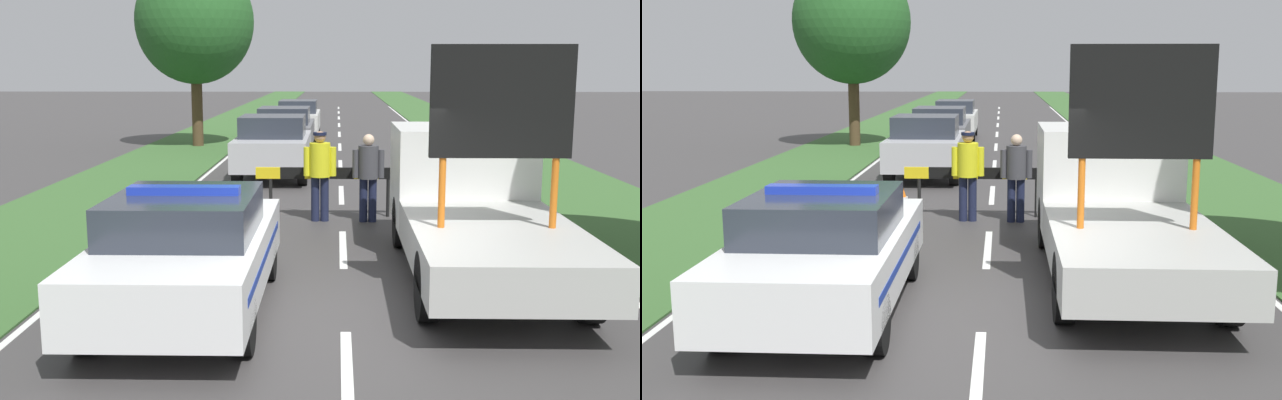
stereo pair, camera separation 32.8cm
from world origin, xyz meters
TOP-DOWN VIEW (x-y plane):
  - ground_plane at (0.00, 0.00)m, footprint 160.00×160.00m
  - lane_markings at (0.00, 17.02)m, footprint 7.65×61.55m
  - grass_verge_left at (-5.64, 20.00)m, footprint 3.53×120.00m
  - grass_verge_right at (5.64, 20.00)m, footprint 3.53×120.00m
  - police_car at (-1.94, 0.21)m, footprint 1.92×4.65m
  - work_truck at (1.94, 2.45)m, footprint 2.16×5.94m
  - road_barrier at (-0.26, 6.24)m, footprint 2.97×0.08m
  - police_officer at (-0.44, 5.78)m, footprint 0.64×0.41m
  - pedestrian_civilian at (0.50, 5.73)m, footprint 0.62×0.39m
  - traffic_cone_near_police at (-1.80, 6.37)m, footprint 0.41×0.41m
  - traffic_cone_centre_front at (-2.70, 7.48)m, footprint 0.35×0.35m
  - queued_car_sedan_silver at (-1.83, 11.45)m, footprint 1.92×3.92m
  - queued_car_suv_grey at (-1.91, 17.12)m, footprint 1.91×4.48m
  - queued_car_van_white at (-1.73, 22.78)m, footprint 1.72×4.48m
  - roadside_tree_near_right at (-5.38, 19.53)m, footprint 4.37×4.37m

SIDE VIEW (x-z plane):
  - ground_plane at x=0.00m, z-range 0.00..0.00m
  - lane_markings at x=0.00m, z-range 0.00..0.01m
  - grass_verge_left at x=-5.64m, z-range 0.00..0.03m
  - grass_verge_right at x=5.64m, z-range 0.00..0.03m
  - traffic_cone_centre_front at x=-2.70m, z-range 0.00..0.48m
  - traffic_cone_near_police at x=-1.80m, z-range 0.00..0.57m
  - police_car at x=-1.94m, z-range -0.02..1.58m
  - road_barrier at x=-0.26m, z-range 0.33..1.33m
  - queued_car_suv_grey at x=-1.91m, z-range 0.02..1.64m
  - queued_car_van_white at x=-1.73m, z-range 0.03..1.63m
  - queued_car_sedan_silver at x=-1.83m, z-range 0.02..1.72m
  - pedestrian_civilian at x=0.50m, z-range 0.15..1.87m
  - work_truck at x=1.94m, z-range -0.61..2.68m
  - police_officer at x=-0.44m, z-range 0.17..1.94m
  - roadside_tree_near_right at x=-5.38m, z-range 1.15..8.08m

